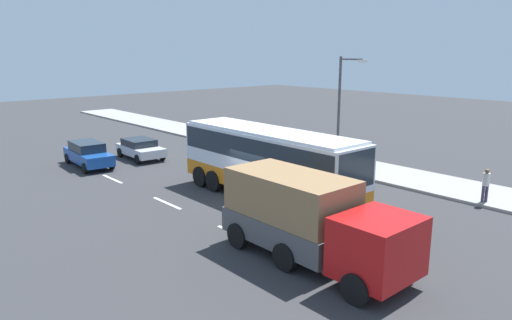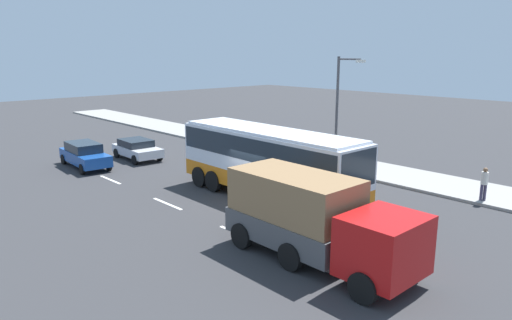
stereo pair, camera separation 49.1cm
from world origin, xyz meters
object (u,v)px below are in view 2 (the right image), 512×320
at_px(car_blue_saloon, 85,154).
at_px(pedestrian_near_curb, 484,182).
at_px(coach_bus, 269,157).
at_px(car_silver_hatch, 137,149).
at_px(pedestrian_at_crossing, 327,148).
at_px(cargo_truck, 314,217).
at_px(street_lamp, 340,106).

bearing_deg(car_blue_saloon, pedestrian_near_curb, 32.15).
height_order(coach_bus, car_silver_hatch, coach_bus).
xyz_separation_m(pedestrian_near_curb, pedestrian_at_crossing, (-10.35, 1.07, -0.05)).
relative_size(cargo_truck, pedestrian_at_crossing, 4.67).
xyz_separation_m(cargo_truck, pedestrian_at_crossing, (-8.92, 11.89, -0.54)).
relative_size(coach_bus, car_blue_saloon, 2.20).
xyz_separation_m(coach_bus, pedestrian_at_crossing, (-2.83, 8.12, -1.12)).
xyz_separation_m(cargo_truck, car_blue_saloon, (-18.74, -0.07, -0.75)).
distance_m(cargo_truck, street_lamp, 12.89).
relative_size(car_silver_hatch, pedestrian_near_curb, 2.56).
bearing_deg(car_silver_hatch, coach_bus, 3.94).
bearing_deg(pedestrian_at_crossing, car_silver_hatch, -111.69).
xyz_separation_m(cargo_truck, street_lamp, (-7.03, 10.52, 2.47)).
xyz_separation_m(car_blue_saloon, pedestrian_at_crossing, (9.82, 11.96, 0.21)).
bearing_deg(coach_bus, car_silver_hatch, -178.01).
height_order(car_blue_saloon, pedestrian_near_curb, pedestrian_near_curb).
relative_size(pedestrian_near_curb, pedestrian_at_crossing, 1.05).
xyz_separation_m(car_silver_hatch, street_lamp, (11.52, 7.03, 3.31)).
bearing_deg(pedestrian_near_curb, cargo_truck, 129.53).
distance_m(cargo_truck, car_blue_saloon, 18.76).
bearing_deg(pedestrian_near_curb, car_blue_saloon, 75.39).
bearing_deg(pedestrian_at_crossing, coach_bus, -43.60).
height_order(pedestrian_near_curb, street_lamp, street_lamp).
distance_m(car_blue_saloon, car_silver_hatch, 3.56).
bearing_deg(cargo_truck, pedestrian_near_curb, 83.03).
bearing_deg(pedestrian_at_crossing, street_lamp, -8.77).
bearing_deg(pedestrian_at_crossing, cargo_truck, -25.93).
bearing_deg(pedestrian_near_curb, car_silver_hatch, 67.19).
bearing_deg(car_silver_hatch, pedestrian_near_curb, 22.80).
relative_size(cargo_truck, pedestrian_near_curb, 4.44).
bearing_deg(street_lamp, pedestrian_at_crossing, 144.04).
bearing_deg(car_blue_saloon, pedestrian_at_crossing, 54.40).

